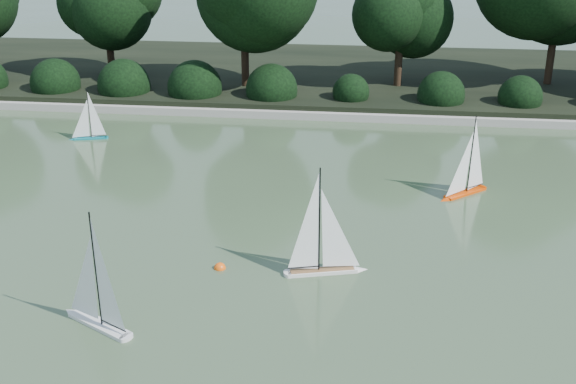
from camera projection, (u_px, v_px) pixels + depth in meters
The scene contains 9 objects.
ground at pixel (329, 324), 8.90m from camera, with size 80.00×80.00×0.00m, color #32482B.
pond_coping at pixel (356, 116), 17.14m from camera, with size 40.00×0.35×0.18m, color gray.
far_bank at pixel (361, 76), 20.80m from camera, with size 40.00×8.00×0.30m, color black.
shrub_hedge at pixel (358, 92), 17.84m from camera, with size 29.10×1.10×1.10m.
sailboat_white_a at pixel (93, 306), 8.80m from camera, with size 1.12×0.73×1.64m.
sailboat_white_b at pixel (329, 256), 10.04m from camera, with size 1.21×0.50×1.66m.
sailboat_orange at pixel (463, 182), 12.71m from camera, with size 0.93×0.86×1.54m.
sailboat_teal at pixel (86, 131), 15.74m from camera, with size 0.86×0.36×1.18m.
race_buoy at pixel (220, 268), 10.24m from camera, with size 0.17×0.17×0.17m, color #FF590D.
Camera 1 is at (0.44, -7.64, 4.84)m, focal length 45.00 mm.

